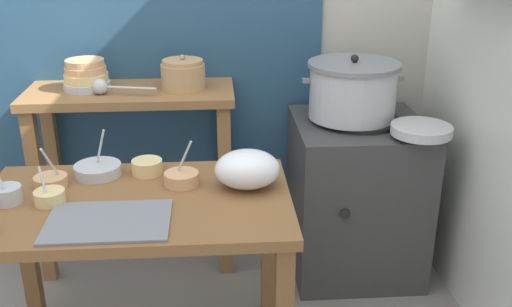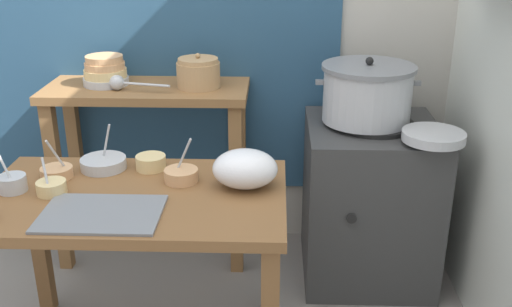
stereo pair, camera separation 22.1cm
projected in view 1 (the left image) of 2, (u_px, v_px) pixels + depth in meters
The scene contains 16 objects.
prep_table at pixel (138, 227), 2.12m from camera, with size 1.10×0.66×0.72m.
back_shelf_table at pixel (133, 135), 2.81m from camera, with size 0.96×0.40×0.90m.
stove_block at pixel (355, 196), 2.87m from camera, with size 0.60×0.61×0.78m.
steamer_pot at pixel (353, 90), 2.69m from camera, with size 0.47×0.42×0.29m.
clay_pot at pixel (183, 75), 2.72m from camera, with size 0.20×0.20×0.16m.
bowl_stack_enamel at pixel (86, 76), 2.72m from camera, with size 0.21×0.21×0.14m.
ladle at pixel (103, 87), 2.65m from camera, with size 0.29×0.09×0.07m.
serving_tray at pixel (108, 221), 1.92m from camera, with size 0.40×0.28×0.01m, color slate.
plastic_bag at pixel (247, 169), 2.15m from camera, with size 0.24×0.20×0.14m, color white.
wide_pan at pixel (421, 130), 2.52m from camera, with size 0.26×0.26×0.04m, color #B7BABF.
prep_bowl_0 at pixel (51, 180), 2.17m from camera, with size 0.12×0.12×0.17m.
prep_bowl_1 at pixel (7, 194), 2.04m from camera, with size 0.10×0.10×0.15m.
prep_bowl_2 at pixel (146, 166), 2.28m from camera, with size 0.12×0.12×0.06m.
prep_bowl_3 at pixel (182, 178), 2.18m from camera, with size 0.13×0.13×0.17m.
prep_bowl_4 at pixel (50, 196), 2.04m from camera, with size 0.11×0.11×0.13m.
prep_bowl_6 at pixel (98, 169), 2.26m from camera, with size 0.18×0.18×0.18m.
Camera 1 is at (0.27, -1.85, 1.64)m, focal length 41.49 mm.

